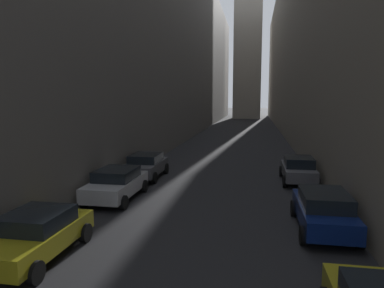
{
  "coord_description": "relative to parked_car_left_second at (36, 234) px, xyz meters",
  "views": [
    {
      "loc": [
        1.91,
        3.88,
        4.72
      ],
      "look_at": [
        0.0,
        14.68,
        3.3
      ],
      "focal_mm": 33.18,
      "sensor_mm": 36.0,
      "label": 1
    }
  ],
  "objects": [
    {
      "name": "parked_car_right_far",
      "position": [
        8.8,
        11.22,
        0.04
      ],
      "size": [
        1.87,
        3.9,
        1.46
      ],
      "rotation": [
        0.0,
        0.0,
        1.57
      ],
      "color": "#4C4C51",
      "rests_on": "ground"
    },
    {
      "name": "parked_car_left_second",
      "position": [
        0.0,
        0.0,
        0.0
      ],
      "size": [
        2.0,
        4.02,
        1.38
      ],
      "rotation": [
        0.0,
        0.0,
        1.57
      ],
      "color": "#A59919",
      "rests_on": "ground"
    },
    {
      "name": "building_block_left",
      "position": [
        -6.49,
        37.02,
        11.23
      ],
      "size": [
        10.78,
        108.0,
        23.91
      ],
      "primitive_type": "cube",
      "color": "slate",
      "rests_on": "ground"
    },
    {
      "name": "parked_car_left_third",
      "position": [
        0.0,
        6.25,
        0.04
      ],
      "size": [
        2.01,
        4.22,
        1.44
      ],
      "rotation": [
        0.0,
        0.0,
        1.57
      ],
      "color": "#B7B7BC",
      "rests_on": "ground"
    },
    {
      "name": "building_block_right",
      "position": [
        15.53,
        37.02,
        11.21
      ],
      "size": [
        11.27,
        108.0,
        23.87
      ],
      "primitive_type": "cube",
      "color": "gray",
      "rests_on": "ground"
    },
    {
      "name": "parked_car_left_far",
      "position": [
        0.0,
        10.83,
        0.05
      ],
      "size": [
        2.01,
        3.92,
        1.44
      ],
      "rotation": [
        0.0,
        0.0,
        1.57
      ],
      "color": "#4C4C51",
      "rests_on": "ground"
    },
    {
      "name": "ground_plane",
      "position": [
        4.4,
        35.02,
        -0.72
      ],
      "size": [
        264.0,
        264.0,
        0.0
      ],
      "primitive_type": "plane",
      "color": "#232326"
    },
    {
      "name": "parked_car_right_third",
      "position": [
        8.8,
        3.74,
        0.05
      ],
      "size": [
        1.92,
        4.24,
        1.46
      ],
      "rotation": [
        0.0,
        0.0,
        1.57
      ],
      "color": "navy",
      "rests_on": "ground"
    }
  ]
}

